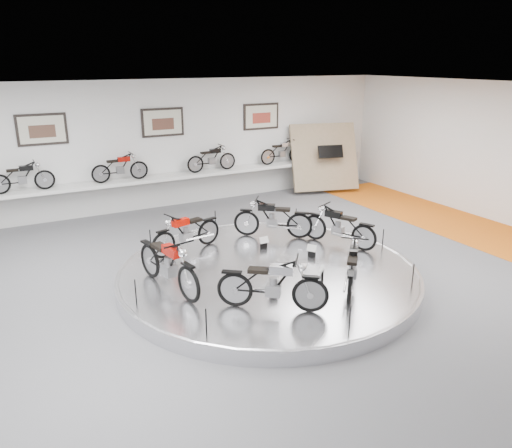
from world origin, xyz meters
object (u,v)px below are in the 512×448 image
bike_b (273,218)px  bike_f (352,267)px  bike_a (339,226)px  bike_e (272,284)px  bike_c (186,232)px  display_platform (268,275)px  shelf (169,177)px  bike_d (168,263)px

bike_b → bike_f: bike_b is taller
bike_a → bike_e: bearing=98.2°
bike_b → bike_e: size_ratio=0.99×
bike_b → bike_e: bike_e is taller
bike_c → bike_f: 4.02m
bike_a → bike_f: (-1.26, -2.08, -0.02)m
bike_a → bike_b: size_ratio=0.98×
bike_b → display_platform: bearing=94.6°
shelf → bike_a: 6.34m
display_platform → bike_f: bike_f is taller
bike_f → shelf: bearing=48.9°
bike_f → bike_c: bearing=73.5°
display_platform → bike_c: bike_c is taller
bike_a → bike_b: bike_b is taller
shelf → bike_b: bearing=-76.8°
bike_c → bike_e: 3.43m
bike_b → bike_f: 3.34m
display_platform → bike_a: bike_a is taller
bike_d → bike_c: bearing=137.7°
bike_c → bike_f: size_ratio=1.02×
display_platform → shelf: (0.00, 6.40, 0.85)m
shelf → bike_e: bike_e is taller
shelf → bike_b: 4.83m
display_platform → bike_d: (-2.19, 0.07, 0.69)m
shelf → bike_f: (0.93, -8.03, -0.23)m
bike_a → shelf: bearing=-5.7°
display_platform → bike_b: 2.13m
bike_a → bike_b: (-1.10, 1.25, 0.01)m
display_platform → bike_a: 2.33m
bike_d → shelf: bearing=149.4°
shelf → bike_c: (-1.15, -4.59, -0.23)m
bike_b → bike_c: 2.26m
bike_b → bike_c: (-2.25, 0.10, -0.02)m
bike_d → bike_e: size_ratio=1.08×
display_platform → bike_b: bike_b is taller
bike_d → bike_f: (3.12, -1.70, -0.08)m
shelf → bike_f: 8.09m
display_platform → bike_e: 1.93m
bike_d → bike_e: bike_d is taller
bike_a → bike_e: 3.67m
bike_c → bike_e: bearing=80.2°
bike_b → bike_d: 3.67m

